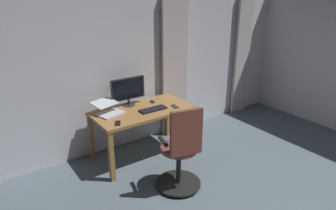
{
  "coord_description": "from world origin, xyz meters",
  "views": [
    {
      "loc": [
        2.38,
        0.59,
        2.3
      ],
      "look_at": [
        0.39,
        -2.23,
        0.98
      ],
      "focal_mm": 32.23,
      "sensor_mm": 36.0,
      "label": 1
    }
  ],
  "objects_px": {
    "computer_keyboard": "(153,109)",
    "cell_phone_face_up": "(175,106)",
    "computer_monitor": "(128,90)",
    "laptop": "(109,110)",
    "computer_mouse": "(153,101)",
    "cell_phone_by_monitor": "(118,123)",
    "office_chair": "(181,153)",
    "desk": "(143,115)"
  },
  "relations": [
    {
      "from": "computer_keyboard",
      "to": "cell_phone_face_up",
      "type": "height_order",
      "value": "computer_keyboard"
    },
    {
      "from": "computer_monitor",
      "to": "laptop",
      "type": "xyz_separation_m",
      "value": [
        0.37,
        0.13,
        -0.18
      ]
    },
    {
      "from": "computer_mouse",
      "to": "cell_phone_by_monitor",
      "type": "relative_size",
      "value": 0.69
    },
    {
      "from": "cell_phone_by_monitor",
      "to": "laptop",
      "type": "bearing_deg",
      "value": -68.34
    },
    {
      "from": "office_chair",
      "to": "cell_phone_by_monitor",
      "type": "distance_m",
      "value": 0.89
    },
    {
      "from": "computer_monitor",
      "to": "computer_keyboard",
      "type": "height_order",
      "value": "computer_monitor"
    },
    {
      "from": "desk",
      "to": "computer_mouse",
      "type": "relative_size",
      "value": 14.03
    },
    {
      "from": "computer_mouse",
      "to": "computer_monitor",
      "type": "bearing_deg",
      "value": -15.83
    },
    {
      "from": "computer_keyboard",
      "to": "computer_mouse",
      "type": "xyz_separation_m",
      "value": [
        -0.16,
        -0.27,
        0.01
      ]
    },
    {
      "from": "computer_monitor",
      "to": "cell_phone_by_monitor",
      "type": "height_order",
      "value": "computer_monitor"
    },
    {
      "from": "computer_mouse",
      "to": "cell_phone_face_up",
      "type": "xyz_separation_m",
      "value": [
        -0.16,
        0.34,
        -0.01
      ]
    },
    {
      "from": "desk",
      "to": "office_chair",
      "type": "xyz_separation_m",
      "value": [
        0.06,
        0.97,
        -0.13
      ]
    },
    {
      "from": "computer_keyboard",
      "to": "computer_mouse",
      "type": "relative_size",
      "value": 3.94
    },
    {
      "from": "office_chair",
      "to": "computer_keyboard",
      "type": "height_order",
      "value": "office_chair"
    },
    {
      "from": "desk",
      "to": "computer_keyboard",
      "type": "bearing_deg",
      "value": 131.96
    },
    {
      "from": "computer_mouse",
      "to": "cell_phone_face_up",
      "type": "relative_size",
      "value": 0.69
    },
    {
      "from": "office_chair",
      "to": "laptop",
      "type": "xyz_separation_m",
      "value": [
        0.4,
        -1.1,
        0.28
      ]
    },
    {
      "from": "computer_mouse",
      "to": "cell_phone_by_monitor",
      "type": "distance_m",
      "value": 0.86
    },
    {
      "from": "computer_monitor",
      "to": "office_chair",
      "type": "bearing_deg",
      "value": 91.12
    },
    {
      "from": "laptop",
      "to": "cell_phone_face_up",
      "type": "relative_size",
      "value": 2.98
    },
    {
      "from": "laptop",
      "to": "cell_phone_by_monitor",
      "type": "bearing_deg",
      "value": 67.2
    },
    {
      "from": "computer_keyboard",
      "to": "laptop",
      "type": "relative_size",
      "value": 0.92
    },
    {
      "from": "computer_keyboard",
      "to": "cell_phone_by_monitor",
      "type": "bearing_deg",
      "value": 11.79
    },
    {
      "from": "desk",
      "to": "laptop",
      "type": "bearing_deg",
      "value": -15.38
    },
    {
      "from": "desk",
      "to": "computer_mouse",
      "type": "height_order",
      "value": "computer_mouse"
    },
    {
      "from": "cell_phone_by_monitor",
      "to": "office_chair",
      "type": "bearing_deg",
      "value": 150.23
    },
    {
      "from": "laptop",
      "to": "cell_phone_face_up",
      "type": "height_order",
      "value": "laptop"
    },
    {
      "from": "computer_keyboard",
      "to": "computer_monitor",
      "type": "bearing_deg",
      "value": -63.27
    },
    {
      "from": "office_chair",
      "to": "laptop",
      "type": "bearing_deg",
      "value": 123.7
    },
    {
      "from": "computer_monitor",
      "to": "computer_keyboard",
      "type": "distance_m",
      "value": 0.47
    },
    {
      "from": "computer_keyboard",
      "to": "cell_phone_face_up",
      "type": "distance_m",
      "value": 0.33
    },
    {
      "from": "computer_keyboard",
      "to": "office_chair",
      "type": "bearing_deg",
      "value": 79.42
    },
    {
      "from": "computer_mouse",
      "to": "cell_phone_face_up",
      "type": "height_order",
      "value": "computer_mouse"
    },
    {
      "from": "office_chair",
      "to": "computer_monitor",
      "type": "height_order",
      "value": "computer_monitor"
    },
    {
      "from": "computer_monitor",
      "to": "cell_phone_by_monitor",
      "type": "distance_m",
      "value": 0.69
    },
    {
      "from": "desk",
      "to": "cell_phone_face_up",
      "type": "bearing_deg",
      "value": 156.23
    },
    {
      "from": "cell_phone_face_up",
      "to": "computer_monitor",
      "type": "bearing_deg",
      "value": -31.44
    },
    {
      "from": "computer_monitor",
      "to": "computer_keyboard",
      "type": "bearing_deg",
      "value": 116.73
    },
    {
      "from": "computer_monitor",
      "to": "cell_phone_face_up",
      "type": "relative_size",
      "value": 3.64
    },
    {
      "from": "desk",
      "to": "cell_phone_face_up",
      "type": "xyz_separation_m",
      "value": [
        -0.43,
        0.19,
        0.09
      ]
    },
    {
      "from": "laptop",
      "to": "computer_mouse",
      "type": "bearing_deg",
      "value": 166.8
    },
    {
      "from": "laptop",
      "to": "cell_phone_by_monitor",
      "type": "xyz_separation_m",
      "value": [
        0.05,
        0.37,
        -0.05
      ]
    }
  ]
}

